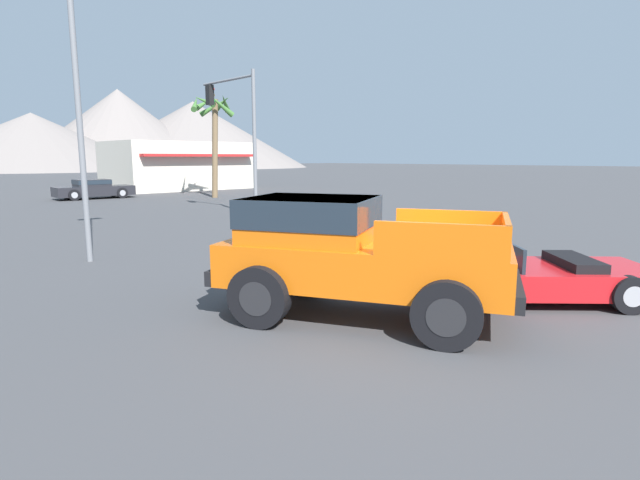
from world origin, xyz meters
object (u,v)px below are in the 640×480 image
object	(u,v)px
traffic_light_main	(235,117)
street_lamp_post	(73,36)
red_convertible_car	(533,277)
palm_tree_tall	(213,119)
parked_car_dark	(94,189)
orange_pickup_truck	(347,250)

from	to	relation	value
traffic_light_main	street_lamp_post	distance (m)	10.57
red_convertible_car	palm_tree_tall	xyz separation A→B (m)	(8.58, 24.18, 4.56)
parked_car_dark	palm_tree_tall	world-z (taller)	palm_tree_tall
traffic_light_main	street_lamp_post	world-z (taller)	street_lamp_post
street_lamp_post	red_convertible_car	bearing A→B (deg)	-63.10
red_convertible_car	traffic_light_main	size ratio (longest dim) A/B	0.67
parked_car_dark	palm_tree_tall	bearing A→B (deg)	55.38
orange_pickup_truck	street_lamp_post	size ratio (longest dim) A/B	0.55
parked_car_dark	orange_pickup_truck	bearing A→B (deg)	-9.35
palm_tree_tall	orange_pickup_truck	bearing A→B (deg)	-117.57
parked_car_dark	red_convertible_car	bearing A→B (deg)	-2.50
orange_pickup_truck	street_lamp_post	xyz separation A→B (m)	(-1.45, 7.37, 4.23)
orange_pickup_truck	red_convertible_car	xyz separation A→B (m)	(3.16, -1.70, -0.69)
parked_car_dark	palm_tree_tall	xyz separation A→B (m)	(5.98, -4.55, 4.34)
palm_tree_tall	street_lamp_post	bearing A→B (deg)	-131.11
palm_tree_tall	parked_car_dark	bearing A→B (deg)	142.71
orange_pickup_truck	palm_tree_tall	bearing A→B (deg)	34.90
parked_car_dark	traffic_light_main	xyz separation A→B (m)	(1.40, -13.59, 3.68)
parked_car_dark	street_lamp_post	world-z (taller)	street_lamp_post
orange_pickup_truck	street_lamp_post	world-z (taller)	street_lamp_post
palm_tree_tall	traffic_light_main	bearing A→B (deg)	-116.89
street_lamp_post	palm_tree_tall	distance (m)	20.05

